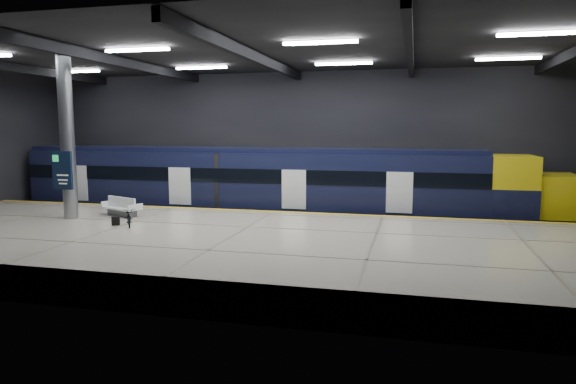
% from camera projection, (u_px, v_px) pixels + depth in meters
% --- Properties ---
extents(ground, '(30.00, 30.00, 0.00)m').
position_uv_depth(ground, '(256.00, 248.00, 21.27)').
color(ground, black).
rests_on(ground, ground).
extents(room_shell, '(30.10, 16.10, 8.05)m').
position_uv_depth(room_shell, '(255.00, 109.00, 20.56)').
color(room_shell, black).
rests_on(room_shell, ground).
extents(platform, '(30.00, 11.00, 1.10)m').
position_uv_depth(platform, '(235.00, 249.00, 18.79)').
color(platform, beige).
rests_on(platform, ground).
extents(safety_strip, '(30.00, 0.40, 0.01)m').
position_uv_depth(safety_strip, '(274.00, 211.00, 23.78)').
color(safety_strip, gold).
rests_on(safety_strip, platform).
extents(rails, '(30.00, 1.52, 0.16)m').
position_uv_depth(rails, '(288.00, 223.00, 26.55)').
color(rails, gray).
rests_on(rails, ground).
extents(train, '(29.40, 2.84, 3.79)m').
position_uv_depth(train, '(277.00, 184.00, 26.43)').
color(train, black).
rests_on(train, ground).
extents(bench, '(2.06, 1.44, 0.84)m').
position_uv_depth(bench, '(122.00, 209.00, 22.58)').
color(bench, '#595B60').
rests_on(bench, platform).
extents(bicycle, '(1.17, 1.43, 0.73)m').
position_uv_depth(bicycle, '(129.00, 217.00, 20.25)').
color(bicycle, '#99999E').
rests_on(bicycle, platform).
extents(pannier_bag, '(0.34, 0.27, 0.35)m').
position_uv_depth(pannier_bag, '(116.00, 221.00, 20.41)').
color(pannier_bag, black).
rests_on(pannier_bag, platform).
extents(info_column, '(0.90, 0.78, 6.90)m').
position_uv_depth(info_column, '(67.00, 140.00, 21.63)').
color(info_column, '#9EA0A5').
rests_on(info_column, platform).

